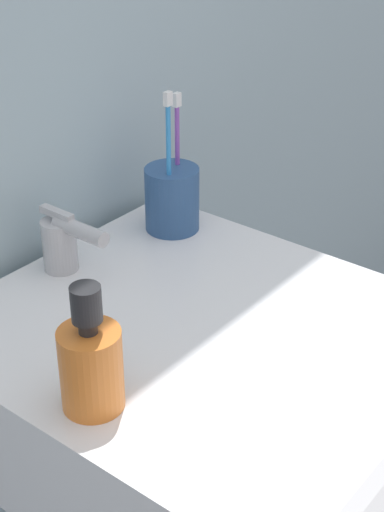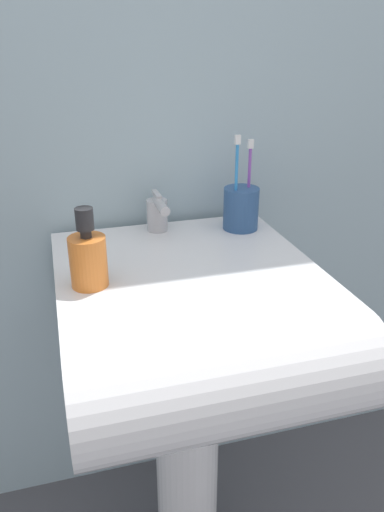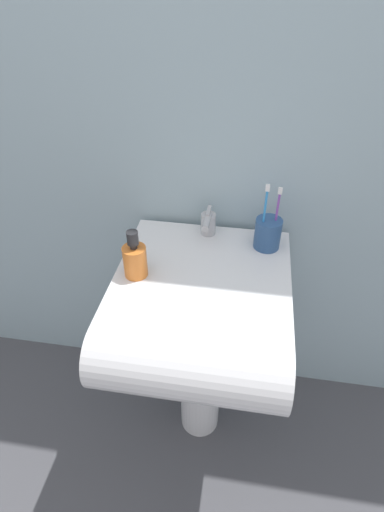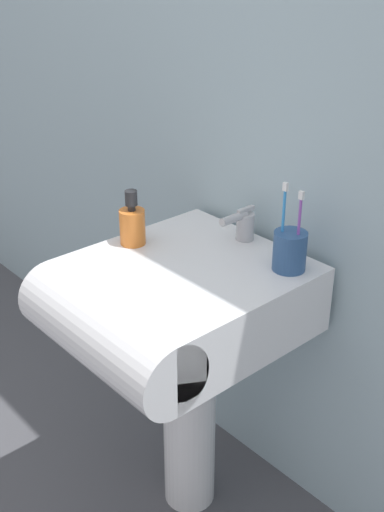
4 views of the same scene
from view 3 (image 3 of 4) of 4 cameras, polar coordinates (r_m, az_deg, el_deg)
ground_plane at (r=1.77m, az=1.10°, el=-22.29°), size 6.00×6.00×0.00m
wall_back at (r=1.22m, az=3.98°, el=21.88°), size 5.00×0.05×2.40m
sink_pedestal at (r=1.51m, az=1.24°, el=-16.58°), size 0.15×0.15×0.61m
sink_basin at (r=1.17m, az=1.04°, el=-8.00°), size 0.51×0.60×0.18m
faucet at (r=1.29m, az=2.31°, el=4.72°), size 0.05×0.11×0.09m
toothbrush_cup at (r=1.26m, az=10.77°, el=3.26°), size 0.08×0.08×0.22m
soap_bottle at (r=1.13m, az=-8.16°, el=-0.47°), size 0.07×0.07×0.15m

